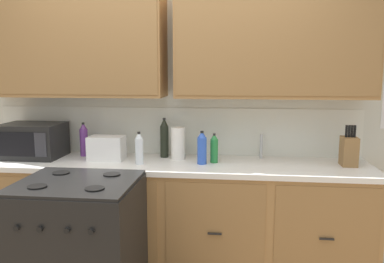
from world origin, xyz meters
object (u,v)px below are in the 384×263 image
toaster (107,148)px  bottle_clear (139,148)px  bottle_dark (164,138)px  bottle_violet (84,140)px  stove_range (80,250)px  microwave (33,140)px  knife_block (349,151)px  paper_towel_roll (178,143)px  bottle_blue (202,148)px  bottle_green (214,148)px

toaster → bottle_clear: (0.30, -0.12, 0.03)m
bottle_dark → bottle_violet: (-0.68, -0.03, -0.02)m
toaster → bottle_dark: bearing=17.5°
stove_range → bottle_clear: bearing=62.8°
toaster → bottle_clear: size_ratio=1.12×
stove_range → microwave: 1.12m
microwave → bottle_clear: size_ratio=1.92×
knife_block → bottle_clear: 1.58m
stove_range → toaster: (-0.02, 0.66, 0.55)m
stove_range → toaster: toaster is taller
paper_towel_roll → bottle_clear: (-0.27, -0.20, -0.01)m
knife_block → paper_towel_roll: 1.31m
stove_range → bottle_dark: 1.09m
bottle_dark → stove_range: bearing=-118.1°
knife_block → bottle_clear: bearing=-175.5°
bottle_violet → bottle_dark: bearing=2.4°
knife_block → bottle_blue: size_ratio=1.21×
bottle_dark → bottle_blue: (0.33, -0.20, -0.03)m
knife_block → stove_range: bearing=-160.4°
bottle_blue → bottle_violet: bearing=170.2°
bottle_violet → bottle_clear: 0.58m
bottle_violet → bottle_blue: bearing=-9.8°
stove_range → bottle_clear: bottle_clear is taller
bottle_blue → bottle_green: size_ratio=1.12×
knife_block → bottle_green: (-1.01, -0.01, -0.00)m
bottle_blue → paper_towel_roll: bearing=144.5°
bottle_clear → paper_towel_roll: bearing=37.1°
toaster → bottle_dark: size_ratio=0.86×
paper_towel_roll → bottle_dark: (-0.12, 0.05, 0.03)m
stove_range → microwave: size_ratio=1.98×
toaster → bottle_clear: bearing=-21.7°
bottle_clear → stove_range: bearing=-117.2°
paper_towel_roll → bottle_green: (0.30, -0.09, -0.02)m
microwave → knife_block: knife_block is taller
stove_range → bottle_dark: bottle_dark is taller
knife_block → bottle_violet: knife_block is taller
knife_block → microwave: bearing=179.6°
microwave → bottle_dark: size_ratio=1.47×
microwave → toaster: microwave is taller
bottle_dark → bottle_green: size_ratio=1.43×
toaster → bottle_clear: 0.32m
paper_towel_roll → bottle_clear: size_ratio=1.04×
bottle_clear → bottle_green: size_ratio=1.09×
toaster → bottle_dark: (0.45, 0.14, 0.06)m
stove_range → knife_block: size_ratio=3.06×
stove_range → bottle_green: bottle_green is taller
stove_range → microwave: (-0.66, 0.68, 0.60)m
bottle_violet → bottle_clear: (0.53, -0.23, -0.02)m
microwave → toaster: (0.64, -0.02, -0.04)m
bottle_blue → bottle_green: bearing=32.6°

